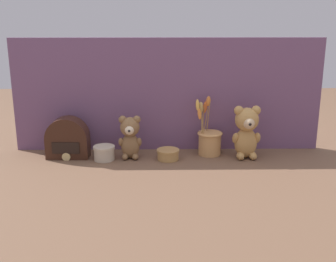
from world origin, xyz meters
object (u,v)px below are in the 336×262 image
object	(u,v)px
teddy_bear_large	(246,131)
flower_vase	(209,139)
decorative_tin_tall	(169,155)
teddy_bear_medium	(130,136)
decorative_tin_short	(104,153)
vintage_radio	(68,141)

from	to	relation	value
teddy_bear_large	flower_vase	size ratio (longest dim) A/B	0.89
teddy_bear_large	decorative_tin_tall	world-z (taller)	teddy_bear_large
teddy_bear_medium	decorative_tin_short	distance (m)	0.15
decorative_tin_tall	decorative_tin_short	size ratio (longest dim) A/B	1.04
teddy_bear_large	flower_vase	distance (m)	0.19
teddy_bear_large	decorative_tin_short	distance (m)	0.70
teddy_bear_medium	decorative_tin_short	bearing A→B (deg)	-168.01
flower_vase	decorative_tin_short	distance (m)	0.53
teddy_bear_large	vintage_radio	world-z (taller)	teddy_bear_large
teddy_bear_medium	decorative_tin_tall	size ratio (longest dim) A/B	1.95
decorative_tin_short	vintage_radio	bearing A→B (deg)	166.37
decorative_tin_tall	decorative_tin_short	world-z (taller)	decorative_tin_short
teddy_bear_large	vintage_radio	distance (m)	0.88
flower_vase	decorative_tin_tall	xyz separation A→B (m)	(-0.20, -0.08, -0.05)
teddy_bear_medium	vintage_radio	world-z (taller)	teddy_bear_medium
teddy_bear_medium	vintage_radio	bearing A→B (deg)	176.77
vintage_radio	decorative_tin_short	size ratio (longest dim) A/B	1.98
vintage_radio	decorative_tin_short	world-z (taller)	vintage_radio
teddy_bear_medium	teddy_bear_large	bearing A→B (deg)	-0.17
flower_vase	decorative_tin_tall	distance (m)	0.23
decorative_tin_short	teddy_bear_large	bearing A→B (deg)	2.07
decorative_tin_tall	decorative_tin_short	bearing A→B (deg)	179.80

